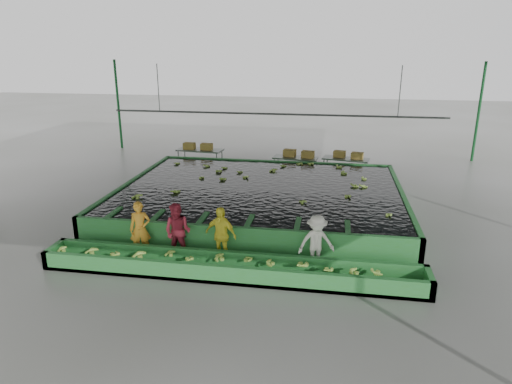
% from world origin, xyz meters
% --- Properties ---
extents(ground, '(80.00, 80.00, 0.00)m').
position_xyz_m(ground, '(0.00, 0.00, 0.00)').
color(ground, slate).
rests_on(ground, ground).
extents(shed_roof, '(20.00, 22.00, 0.04)m').
position_xyz_m(shed_roof, '(0.00, 0.00, 5.00)').
color(shed_roof, slate).
rests_on(shed_roof, shed_posts).
extents(shed_posts, '(20.00, 22.00, 5.00)m').
position_xyz_m(shed_posts, '(0.00, 0.00, 2.50)').
color(shed_posts, '#165927').
rests_on(shed_posts, ground).
extents(flotation_tank, '(10.00, 8.00, 0.90)m').
position_xyz_m(flotation_tank, '(0.00, 1.50, 0.45)').
color(flotation_tank, '#2C7D36').
rests_on(flotation_tank, ground).
extents(tank_water, '(9.70, 7.70, 0.00)m').
position_xyz_m(tank_water, '(0.00, 1.50, 0.85)').
color(tank_water, black).
rests_on(tank_water, flotation_tank).
extents(sorting_trough, '(10.00, 1.00, 0.50)m').
position_xyz_m(sorting_trough, '(0.00, -3.60, 0.25)').
color(sorting_trough, '#2C7D36').
rests_on(sorting_trough, ground).
extents(cableway_rail, '(0.08, 0.08, 14.00)m').
position_xyz_m(cableway_rail, '(0.00, 5.00, 3.00)').
color(cableway_rail, '#59605B').
rests_on(cableway_rail, shed_roof).
extents(rail_hanger_left, '(0.04, 0.04, 2.00)m').
position_xyz_m(rail_hanger_left, '(-5.00, 5.00, 4.00)').
color(rail_hanger_left, '#59605B').
rests_on(rail_hanger_left, shed_roof).
extents(rail_hanger_right, '(0.04, 0.04, 2.00)m').
position_xyz_m(rail_hanger_right, '(5.00, 5.00, 4.00)').
color(rail_hanger_right, '#59605B').
rests_on(rail_hanger_right, shed_roof).
extents(worker_a, '(0.68, 0.55, 1.60)m').
position_xyz_m(worker_a, '(-2.75, -2.80, 0.80)').
color(worker_a, gold).
rests_on(worker_a, ground).
extents(worker_b, '(0.86, 0.71, 1.61)m').
position_xyz_m(worker_b, '(-1.65, -2.80, 0.81)').
color(worker_b, '#AC2A3D').
rests_on(worker_b, ground).
extents(worker_c, '(1.01, 0.64, 1.60)m').
position_xyz_m(worker_c, '(-0.43, -2.80, 0.80)').
color(worker_c, '#FCF337').
rests_on(worker_c, ground).
extents(worker_d, '(1.11, 0.84, 1.52)m').
position_xyz_m(worker_d, '(2.17, -2.80, 0.76)').
color(worker_d, white).
rests_on(worker_d, ground).
extents(packing_table_left, '(2.24, 1.08, 0.99)m').
position_xyz_m(packing_table_left, '(-3.77, 6.74, 0.49)').
color(packing_table_left, '#59605B').
rests_on(packing_table_left, ground).
extents(packing_table_mid, '(2.08, 1.05, 0.91)m').
position_xyz_m(packing_table_mid, '(0.86, 6.19, 0.45)').
color(packing_table_mid, '#59605B').
rests_on(packing_table_mid, ground).
extents(packing_table_right, '(2.14, 1.19, 0.92)m').
position_xyz_m(packing_table_right, '(3.11, 6.32, 0.46)').
color(packing_table_right, '#59605B').
rests_on(packing_table_right, ground).
extents(box_stack_left, '(1.41, 0.42, 0.30)m').
position_xyz_m(box_stack_left, '(-3.85, 6.69, 0.99)').
color(box_stack_left, olive).
rests_on(box_stack_left, packing_table_left).
extents(box_stack_mid, '(1.45, 0.67, 0.30)m').
position_xyz_m(box_stack_mid, '(0.99, 6.28, 0.91)').
color(box_stack_mid, olive).
rests_on(box_stack_mid, packing_table_mid).
extents(box_stack_right, '(1.36, 0.69, 0.28)m').
position_xyz_m(box_stack_right, '(3.21, 6.39, 0.92)').
color(box_stack_right, olive).
rests_on(box_stack_right, packing_table_right).
extents(floating_bananas, '(9.05, 6.17, 0.12)m').
position_xyz_m(floating_bananas, '(0.00, 2.30, 0.85)').
color(floating_bananas, '#9BCA48').
rests_on(floating_bananas, tank_water).
extents(trough_bananas, '(8.33, 0.56, 0.11)m').
position_xyz_m(trough_bananas, '(0.00, -3.60, 0.40)').
color(trough_bananas, '#9BCA48').
rests_on(trough_bananas, sorting_trough).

